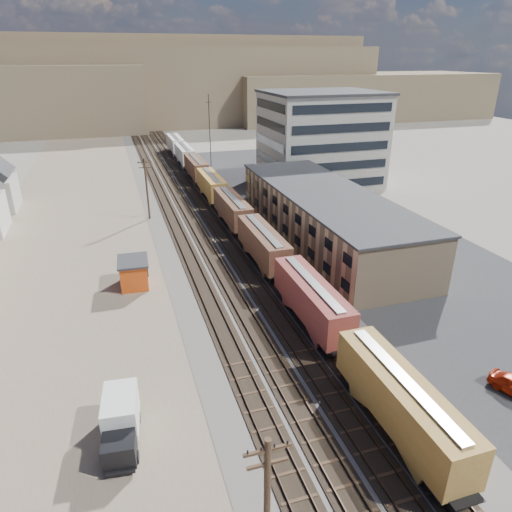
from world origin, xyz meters
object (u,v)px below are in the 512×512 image
object	(u,v)px
box_truck	(121,422)
maintenance_shed	(134,272)
parked_car_blue	(301,194)
utility_pole_north	(147,188)
freight_train	(221,196)

from	to	relation	value
box_truck	maintenance_shed	world-z (taller)	maintenance_shed
maintenance_shed	parked_car_blue	bearing A→B (deg)	40.03
utility_pole_north	box_truck	distance (m)	48.33
freight_train	box_truck	size ratio (longest dim) A/B	19.36
freight_train	box_truck	bearing A→B (deg)	-111.33
freight_train	box_truck	distance (m)	51.61
box_truck	parked_car_blue	distance (m)	62.25
freight_train	parked_car_blue	distance (m)	16.80
freight_train	utility_pole_north	world-z (taller)	utility_pole_north
utility_pole_north	maintenance_shed	xyz separation A→B (m)	(-3.98, -23.76, -3.63)
box_truck	maintenance_shed	distance (m)	24.12
maintenance_shed	freight_train	bearing A→B (deg)	55.93
utility_pole_north	maintenance_shed	world-z (taller)	utility_pole_north
freight_train	maintenance_shed	bearing A→B (deg)	-124.07
utility_pole_north	parked_car_blue	size ratio (longest dim) A/B	1.63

